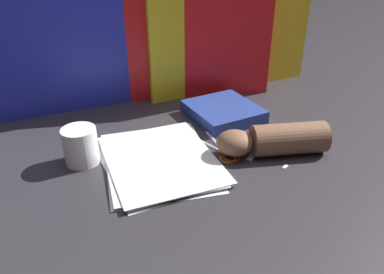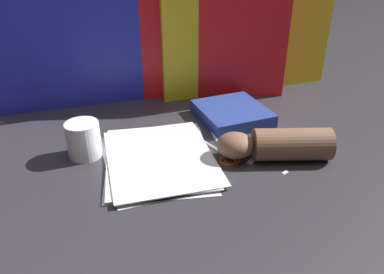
# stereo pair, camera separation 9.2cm
# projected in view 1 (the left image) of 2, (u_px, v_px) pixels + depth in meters

# --- Properties ---
(ground_plane) EXTENTS (6.00, 6.00, 0.00)m
(ground_plane) POSITION_uv_depth(u_px,v_px,m) (202.00, 156.00, 0.95)
(ground_plane) COLOR #2D2B30
(backdrop_panel_left) EXTENTS (0.55, 0.06, 0.58)m
(backdrop_panel_left) POSITION_uv_depth(u_px,v_px,m) (57.00, 17.00, 1.06)
(backdrop_panel_left) COLOR #2833D1
(backdrop_panel_left) RESTS_ON ground_plane
(backdrop_panel_center) EXTENTS (0.80, 0.17, 0.47)m
(backdrop_panel_center) POSITION_uv_depth(u_px,v_px,m) (148.00, 28.00, 1.16)
(backdrop_panel_center) COLOR red
(backdrop_panel_center) RESTS_ON ground_plane
(backdrop_panel_right) EXTENTS (0.62, 0.09, 0.48)m
(backdrop_panel_right) POSITION_uv_depth(u_px,v_px,m) (235.00, 20.00, 1.25)
(backdrop_panel_right) COLOR yellow
(backdrop_panel_right) RESTS_ON ground_plane
(paper_stack) EXTENTS (0.29, 0.35, 0.01)m
(paper_stack) POSITION_uv_depth(u_px,v_px,m) (159.00, 160.00, 0.93)
(paper_stack) COLOR white
(paper_stack) RESTS_ON ground_plane
(book_closed) EXTENTS (0.22, 0.23, 0.04)m
(book_closed) POSITION_uv_depth(u_px,v_px,m) (223.00, 112.00, 1.14)
(book_closed) COLOR navy
(book_closed) RESTS_ON ground_plane
(scissors) EXTENTS (0.09, 0.18, 0.01)m
(scissors) POSITION_uv_depth(u_px,v_px,m) (222.00, 150.00, 0.97)
(scissors) COLOR silver
(scissors) RESTS_ON ground_plane
(hand_forearm) EXTENTS (0.29, 0.14, 0.08)m
(hand_forearm) POSITION_uv_depth(u_px,v_px,m) (274.00, 140.00, 0.95)
(hand_forearm) COLOR brown
(hand_forearm) RESTS_ON ground_plane
(paper_scrap_near) EXTENTS (0.03, 0.03, 0.00)m
(paper_scrap_near) POSITION_uv_depth(u_px,v_px,m) (251.00, 157.00, 0.95)
(paper_scrap_near) COLOR white
(paper_scrap_near) RESTS_ON ground_plane
(paper_scrap_mid) EXTENTS (0.03, 0.02, 0.00)m
(paper_scrap_mid) POSITION_uv_depth(u_px,v_px,m) (211.00, 190.00, 0.83)
(paper_scrap_mid) COLOR white
(paper_scrap_mid) RESTS_ON ground_plane
(paper_scrap_far) EXTENTS (0.02, 0.02, 0.00)m
(paper_scrap_far) POSITION_uv_depth(u_px,v_px,m) (285.00, 166.00, 0.91)
(paper_scrap_far) COLOR white
(paper_scrap_far) RESTS_ON ground_plane
(paper_scrap_side) EXTENTS (0.02, 0.02, 0.00)m
(paper_scrap_side) POSITION_uv_depth(u_px,v_px,m) (207.00, 175.00, 0.88)
(paper_scrap_side) COLOR white
(paper_scrap_side) RESTS_ON ground_plane
(mug) EXTENTS (0.08, 0.08, 0.09)m
(mug) POSITION_uv_depth(u_px,v_px,m) (81.00, 146.00, 0.91)
(mug) COLOR white
(mug) RESTS_ON ground_plane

